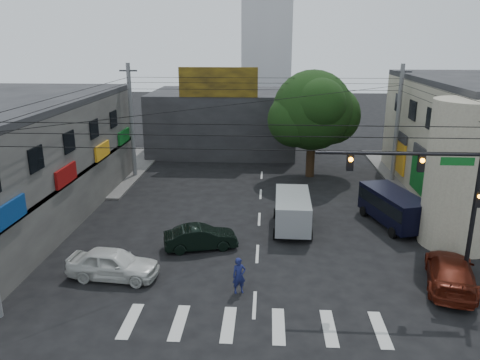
# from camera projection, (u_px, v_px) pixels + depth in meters

# --- Properties ---
(ground) EXTENTS (160.00, 160.00, 0.00)m
(ground) POSITION_uv_depth(u_px,v_px,m) (256.00, 272.00, 22.99)
(ground) COLOR black
(ground) RESTS_ON ground
(sidewalk_far_left) EXTENTS (16.00, 16.00, 0.15)m
(sidewalk_far_left) POSITION_uv_depth(u_px,v_px,m) (58.00, 168.00, 41.19)
(sidewalk_far_left) COLOR #514F4C
(sidewalk_far_left) RESTS_ON ground
(sidewalk_far_right) EXTENTS (16.00, 16.00, 0.15)m
(sidewalk_far_right) POSITION_uv_depth(u_px,v_px,m) (477.00, 175.00, 39.13)
(sidewalk_far_right) COLOR #514F4C
(sidewalk_far_right) RESTS_ON ground
(corner_column) EXTENTS (4.00, 4.00, 8.00)m
(corner_column) POSITION_uv_depth(u_px,v_px,m) (464.00, 175.00, 25.02)
(corner_column) COLOR gray
(corner_column) RESTS_ON ground
(building_far) EXTENTS (14.00, 10.00, 6.00)m
(building_far) POSITION_uv_depth(u_px,v_px,m) (224.00, 121.00, 47.19)
(building_far) COLOR #232326
(building_far) RESTS_ON ground
(billboard) EXTENTS (7.00, 0.30, 2.60)m
(billboard) POSITION_uv_depth(u_px,v_px,m) (218.00, 82.00, 41.26)
(billboard) COLOR olive
(billboard) RESTS_ON building_far
(street_tree) EXTENTS (6.40, 6.40, 8.70)m
(street_tree) POSITION_uv_depth(u_px,v_px,m) (313.00, 111.00, 37.42)
(street_tree) COLOR black
(street_tree) RESTS_ON ground
(traffic_gantry) EXTENTS (7.10, 0.35, 7.20)m
(traffic_gantry) POSITION_uv_depth(u_px,v_px,m) (438.00, 187.00, 20.18)
(traffic_gantry) COLOR black
(traffic_gantry) RESTS_ON ground
(utility_pole_far_left) EXTENTS (0.32, 0.32, 9.20)m
(utility_pole_far_left) POSITION_uv_depth(u_px,v_px,m) (132.00, 122.00, 37.54)
(utility_pole_far_left) COLOR #59595B
(utility_pole_far_left) RESTS_ON ground
(utility_pole_far_right) EXTENTS (0.32, 0.32, 9.20)m
(utility_pole_far_right) POSITION_uv_depth(u_px,v_px,m) (397.00, 124.00, 36.34)
(utility_pole_far_right) COLOR #59595B
(utility_pole_far_right) RESTS_ON ground
(dark_sedan) EXTENTS (3.39, 4.65, 1.30)m
(dark_sedan) POSITION_uv_depth(u_px,v_px,m) (201.00, 237.00, 25.35)
(dark_sedan) COLOR black
(dark_sedan) RESTS_ON ground
(white_compact) EXTENTS (2.59, 4.67, 1.48)m
(white_compact) POSITION_uv_depth(u_px,v_px,m) (113.00, 264.00, 22.21)
(white_compact) COLOR silver
(white_compact) RESTS_ON ground
(maroon_sedan) EXTENTS (4.63, 6.08, 1.46)m
(maroon_sedan) POSITION_uv_depth(u_px,v_px,m) (451.00, 272.00, 21.44)
(maroon_sedan) COLOR #4E160B
(maroon_sedan) RESTS_ON ground
(silver_minivan) EXTENTS (4.88, 2.22, 2.06)m
(silver_minivan) POSITION_uv_depth(u_px,v_px,m) (292.00, 212.00, 27.92)
(silver_minivan) COLOR #A3A7AB
(silver_minivan) RESTS_ON ground
(navy_van) EXTENTS (6.31, 4.81, 2.09)m
(navy_van) POSITION_uv_depth(u_px,v_px,m) (393.00, 209.00, 28.47)
(navy_van) COLOR black
(navy_van) RESTS_ON ground
(traffic_officer) EXTENTS (0.87, 0.80, 1.68)m
(traffic_officer) POSITION_uv_depth(u_px,v_px,m) (239.00, 276.00, 20.88)
(traffic_officer) COLOR #151A4A
(traffic_officer) RESTS_ON ground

